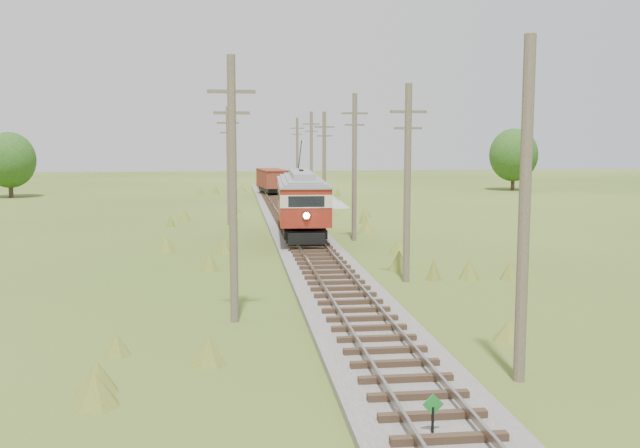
{
  "coord_description": "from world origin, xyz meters",
  "views": [
    {
      "loc": [
        -4.18,
        -12.1,
        6.22
      ],
      "look_at": [
        0.0,
        22.18,
        2.12
      ],
      "focal_mm": 40.0,
      "sensor_mm": 36.0,
      "label": 1
    }
  ],
  "objects": [
    {
      "name": "utility_pole_r_2",
      "position": [
        3.3,
        18.0,
        4.42
      ],
      "size": [
        1.6,
        0.3,
        8.6
      ],
      "color": "brown",
      "rests_on": "ground"
    },
    {
      "name": "switch_marker",
      "position": [
        -0.2,
        1.5,
        0.63
      ],
      "size": [
        0.45,
        0.06,
        1.08
      ],
      "color": "black",
      "rests_on": "ground"
    },
    {
      "name": "utility_pole_r_3",
      "position": [
        3.2,
        31.0,
        4.63
      ],
      "size": [
        1.6,
        0.3,
        9.0
      ],
      "color": "brown",
      "rests_on": "ground"
    },
    {
      "name": "gravel_pile",
      "position": [
        4.87,
        52.89,
        0.55
      ],
      "size": [
        3.24,
        3.44,
        1.18
      ],
      "color": "gray",
      "rests_on": "ground"
    },
    {
      "name": "utility_pole_r_6",
      "position": [
        3.2,
        70.0,
        4.47
      ],
      "size": [
        1.6,
        0.3,
        8.7
      ],
      "color": "brown",
      "rests_on": "ground"
    },
    {
      "name": "streetcar",
      "position": [
        -0.0,
        31.74,
        2.61
      ],
      "size": [
        3.46,
        12.37,
        5.61
      ],
      "rotation": [
        0.0,
        0.0,
        -0.05
      ],
      "color": "black",
      "rests_on": "ground"
    },
    {
      "name": "tree_mid_a",
      "position": [
        -28.0,
        68.0,
        4.02
      ],
      "size": [
        5.46,
        5.46,
        7.03
      ],
      "color": "#38281C",
      "rests_on": "ground"
    },
    {
      "name": "utility_pole_l_a",
      "position": [
        -4.2,
        12.0,
        4.63
      ],
      "size": [
        1.6,
        0.3,
        9.0
      ],
      "color": "brown",
      "rests_on": "ground"
    },
    {
      "name": "railbed_main",
      "position": [
        0.0,
        34.0,
        0.19
      ],
      "size": [
        3.6,
        96.0,
        0.57
      ],
      "color": "#605B54",
      "rests_on": "ground"
    },
    {
      "name": "utility_pole_r_5",
      "position": [
        3.4,
        57.0,
        4.58
      ],
      "size": [
        1.6,
        0.3,
        8.9
      ],
      "color": "brown",
      "rests_on": "ground"
    },
    {
      "name": "utility_pole_r_1",
      "position": [
        3.1,
        5.0,
        4.4
      ],
      "size": [
        0.3,
        0.3,
        8.8
      ],
      "color": "brown",
      "rests_on": "ground"
    },
    {
      "name": "utility_pole_l_b",
      "position": [
        -4.5,
        40.0,
        4.42
      ],
      "size": [
        1.6,
        0.3,
        8.6
      ],
      "color": "brown",
      "rests_on": "ground"
    },
    {
      "name": "tree_mid_b",
      "position": [
        30.0,
        72.0,
        4.33
      ],
      "size": [
        5.88,
        5.88,
        7.57
      ],
      "color": "#38281C",
      "rests_on": "ground"
    },
    {
      "name": "gondola",
      "position": [
        0.0,
        65.45,
        1.88
      ],
      "size": [
        3.22,
        7.59,
        2.45
      ],
      "rotation": [
        0.0,
        0.0,
        0.11
      ],
      "color": "black",
      "rests_on": "ground"
    },
    {
      "name": "utility_pole_r_4",
      "position": [
        3.0,
        44.0,
        4.32
      ],
      "size": [
        1.6,
        0.3,
        8.4
      ],
      "color": "brown",
      "rests_on": "ground"
    }
  ]
}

